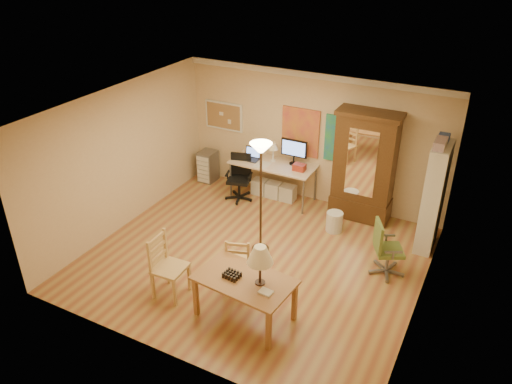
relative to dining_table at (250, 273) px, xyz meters
The scene contains 16 objects.
floor 1.72m from the dining_table, 115.17° to the left, with size 5.50×5.50×0.00m, color #995836.
crown_molding 4.28m from the dining_table, 99.51° to the left, with size 5.50×0.08×0.12m, color white.
corkboard 4.73m from the dining_table, 125.07° to the left, with size 0.90×0.04×0.62m, color #9A6948.
art_panel_left 3.98m from the dining_table, 103.08° to the left, with size 0.80×0.04×1.00m, color gold.
art_panel_right 3.88m from the dining_table, 89.86° to the left, with size 0.75×0.04×0.95m, color teal.
dining_table is the anchor object (origin of this frame).
ladder_chair_back 0.96m from the dining_table, 129.93° to the left, with size 0.51×0.49×0.87m.
ladder_chair_left 1.43m from the dining_table, behind, with size 0.48×0.50×1.04m.
torchiere_lamp 1.96m from the dining_table, 112.26° to the left, with size 0.37×0.37×2.05m.
computer_desk 3.77m from the dining_table, 110.17° to the left, with size 1.77×0.77×1.34m.
office_chair_black 3.74m from the dining_table, 121.65° to the left, with size 0.60×0.60×0.97m.
office_chair_green 2.54m from the dining_table, 53.83° to the left, with size 0.60×0.60×0.97m.
drawer_cart 4.67m from the dining_table, 129.99° to the left, with size 0.35×0.42×0.70m.
armoire 3.64m from the dining_table, 81.47° to the left, with size 1.19×0.56×2.18m.
bookshelf 3.70m from the dining_table, 58.91° to the left, with size 0.29×0.78×1.96m.
wastebin 2.94m from the dining_table, 84.50° to the left, with size 0.31×0.31×0.39m, color silver.
Camera 1 is at (3.32, -6.32, 5.12)m, focal length 35.00 mm.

